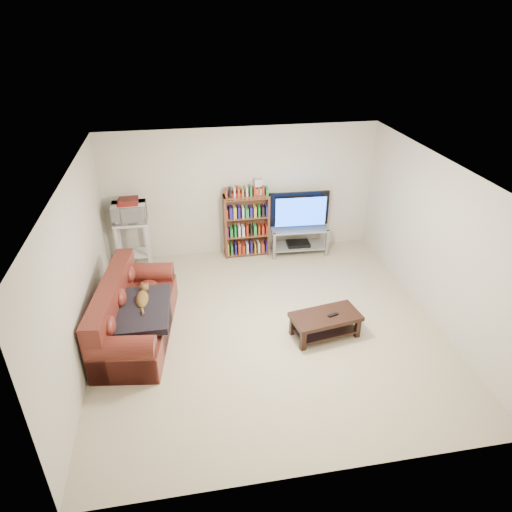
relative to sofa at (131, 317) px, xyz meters
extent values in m
plane|color=beige|center=(1.96, -0.15, -0.31)|extent=(5.00, 5.00, 0.00)
plane|color=white|center=(1.96, -0.15, 2.09)|extent=(5.00, 5.00, 0.00)
plane|color=beige|center=(1.96, 2.35, 0.89)|extent=(5.00, 0.00, 5.00)
plane|color=beige|center=(1.96, -2.65, 0.89)|extent=(5.00, 0.00, 5.00)
plane|color=beige|center=(-0.54, -0.15, 0.89)|extent=(0.00, 5.00, 5.00)
plane|color=beige|center=(4.46, -0.15, 0.89)|extent=(0.00, 5.00, 5.00)
cube|color=maroon|center=(0.08, -0.01, -0.12)|extent=(1.16, 2.16, 0.39)
cube|color=maroon|center=(-0.23, 0.03, 0.14)|extent=(0.53, 2.08, 0.86)
cube|color=maroon|center=(-0.04, -0.91, -0.06)|extent=(0.87, 0.35, 0.51)
cube|color=maroon|center=(0.20, 0.89, -0.06)|extent=(0.87, 0.35, 0.51)
cube|color=black|center=(0.16, -0.16, 0.21)|extent=(0.85, 1.08, 0.18)
cube|color=black|center=(2.74, -0.49, 0.01)|extent=(1.05, 0.65, 0.06)
cube|color=black|center=(2.74, -0.49, -0.21)|extent=(0.95, 0.58, 0.03)
cube|color=black|center=(2.35, -0.75, -0.16)|extent=(0.08, 0.08, 0.30)
cube|color=black|center=(3.20, -0.61, -0.16)|extent=(0.08, 0.08, 0.30)
cube|color=black|center=(2.28, -0.38, -0.16)|extent=(0.08, 0.08, 0.30)
cube|color=black|center=(3.13, -0.24, -0.16)|extent=(0.08, 0.08, 0.30)
cube|color=black|center=(2.84, -0.52, 0.06)|extent=(0.17, 0.09, 0.02)
cube|color=#999EA3|center=(3.00, 2.04, 0.21)|extent=(1.09, 0.53, 0.03)
cube|color=#999EA3|center=(3.00, 2.04, -0.16)|extent=(1.04, 0.50, 0.02)
cube|color=gray|center=(2.48, 1.85, -0.04)|extent=(0.05, 0.05, 0.54)
cube|color=gray|center=(3.50, 1.81, -0.04)|extent=(0.05, 0.05, 0.54)
cube|color=gray|center=(2.50, 2.27, -0.04)|extent=(0.05, 0.05, 0.54)
cube|color=gray|center=(3.52, 2.23, -0.04)|extent=(0.05, 0.05, 0.54)
imported|color=black|center=(3.00, 2.04, 0.56)|extent=(1.16, 0.20, 0.67)
cube|color=black|center=(3.00, 2.04, -0.12)|extent=(0.44, 0.32, 0.06)
cube|color=brown|center=(1.61, 2.14, 0.30)|extent=(0.04, 0.26, 1.22)
cube|color=brown|center=(2.41, 2.15, 0.30)|extent=(0.04, 0.26, 1.22)
cube|color=brown|center=(2.01, 2.15, 0.89)|extent=(0.85, 0.27, 0.03)
cube|color=maroon|center=(1.82, 2.14, 0.94)|extent=(0.25, 0.19, 0.07)
cube|color=silver|center=(-0.05, 1.97, 0.61)|extent=(0.59, 0.43, 0.04)
cube|color=silver|center=(-0.05, 1.97, -0.01)|extent=(0.53, 0.39, 0.03)
cube|color=silver|center=(-0.31, 1.80, 0.14)|extent=(0.05, 0.05, 0.90)
cube|color=silver|center=(0.20, 1.80, 0.14)|extent=(0.05, 0.05, 0.90)
cube|color=silver|center=(-0.31, 2.14, 0.14)|extent=(0.05, 0.05, 0.90)
cube|color=silver|center=(0.20, 2.15, 0.14)|extent=(0.05, 0.05, 0.90)
imported|color=silver|center=(-0.05, 1.97, 0.79)|extent=(0.58, 0.40, 0.32)
cube|color=maroon|center=(-0.05, 1.97, 0.98)|extent=(0.34, 0.30, 0.05)
camera|label=1|loc=(0.84, -5.52, 3.92)|focal=32.00mm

